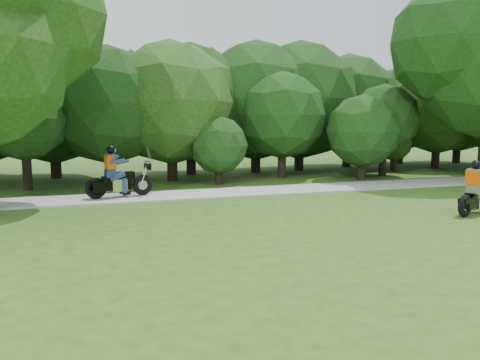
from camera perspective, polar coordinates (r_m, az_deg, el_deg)
ground at (r=12.18m, az=18.25°, el=-6.71°), size 100.00×100.00×0.00m
walkway at (r=19.07m, az=3.92°, el=-1.27°), size 60.00×2.20×0.06m
tree_line at (r=25.15m, az=-0.21°, el=9.15°), size 39.81×11.49×7.44m
chopper_motorcycle at (r=16.05m, az=26.88°, el=-1.55°), size 2.28×1.20×1.68m
touring_motorcycle at (r=17.64m, az=-14.95°, el=0.17°), size 2.49×1.08×1.91m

